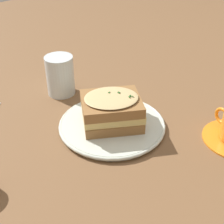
% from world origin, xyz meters
% --- Properties ---
extents(ground_plane, '(2.40, 2.40, 0.00)m').
position_xyz_m(ground_plane, '(0.00, 0.00, 0.00)').
color(ground_plane, brown).
extents(dinner_plate, '(0.24, 0.24, 0.01)m').
position_xyz_m(dinner_plate, '(0.02, 0.01, 0.01)').
color(dinner_plate, silver).
rests_on(dinner_plate, ground_plane).
extents(sandwich, '(0.15, 0.16, 0.07)m').
position_xyz_m(sandwich, '(0.02, 0.01, 0.05)').
color(sandwich, olive).
rests_on(sandwich, dinner_plate).
extents(water_glass, '(0.07, 0.07, 0.10)m').
position_xyz_m(water_glass, '(0.22, 0.02, 0.05)').
color(water_glass, silver).
rests_on(water_glass, ground_plane).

